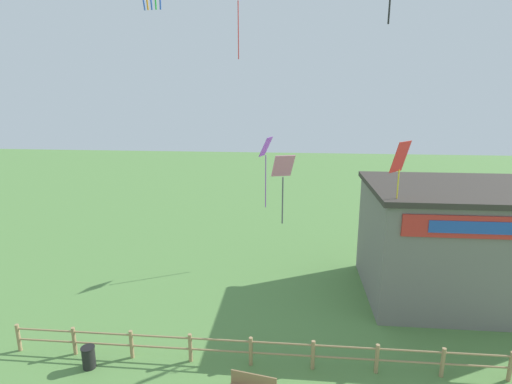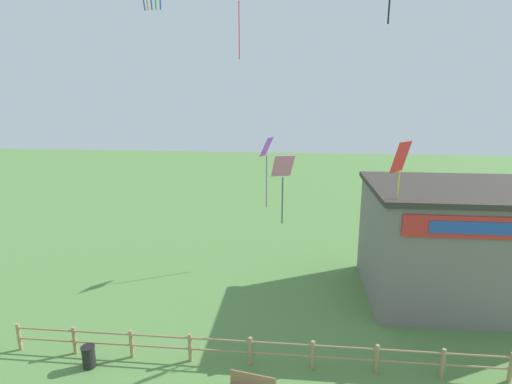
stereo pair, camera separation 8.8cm
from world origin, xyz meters
The scene contains 6 objects.
wooden_fence centered at (0.00, 6.81, 0.62)m, with size 17.64×0.14×1.09m.
seaside_building centered at (9.02, 12.78, 2.71)m, with size 8.30×6.32×5.39m.
trash_bin centered at (-5.67, 6.13, 0.41)m, with size 0.48×0.48×0.81m.
kite_pink_diamond centered at (1.02, 7.64, 6.79)m, with size 0.81×0.73×2.40m.
kite_red_diamond centered at (5.47, 10.23, 6.66)m, with size 0.88×0.91×3.72m.
kite_purple_streamer centered at (-0.14, 16.10, 6.09)m, with size 0.75×0.95×3.96m.
Camera 1 is at (1.33, -5.50, 9.42)m, focal length 28.00 mm.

